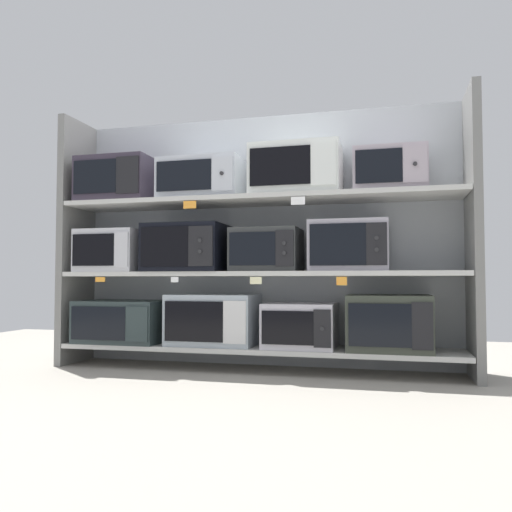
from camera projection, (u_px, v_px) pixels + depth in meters
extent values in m
cube|color=gray|center=(201.00, 409.00, 2.35)|extent=(6.55, 6.00, 0.02)
cube|color=#9EA3A8|center=(264.00, 240.00, 3.57)|extent=(2.75, 0.04, 1.70)
cube|color=slate|center=(76.00, 241.00, 3.68)|extent=(0.05, 0.40, 1.70)
cube|color=slate|center=(474.00, 233.00, 3.04)|extent=(0.05, 0.40, 1.70)
cube|color=beige|center=(256.00, 348.00, 3.32)|extent=(2.55, 0.40, 0.03)
cube|color=#283434|center=(124.00, 321.00, 3.56)|extent=(0.58, 0.41, 0.28)
cube|color=black|center=(98.00, 323.00, 3.37)|extent=(0.39, 0.01, 0.21)
cube|color=#283434|center=(137.00, 324.00, 3.31)|extent=(0.15, 0.01, 0.22)
cube|color=#99A5AF|center=(213.00, 319.00, 3.40)|extent=(0.56, 0.36, 0.33)
cube|color=black|center=(194.00, 321.00, 3.24)|extent=(0.38, 0.01, 0.25)
cube|color=silver|center=(235.00, 322.00, 3.18)|extent=(0.14, 0.01, 0.26)
cube|color=#B7B3BD|center=(300.00, 325.00, 3.26)|extent=(0.44, 0.37, 0.28)
cube|color=black|center=(287.00, 328.00, 3.09)|extent=(0.31, 0.01, 0.20)
cube|color=black|center=(322.00, 329.00, 3.04)|extent=(0.10, 0.01, 0.22)
cylinder|color=#262628|center=(322.00, 329.00, 3.03)|extent=(0.02, 0.01, 0.02)
cube|color=#30352C|center=(389.00, 323.00, 3.13)|extent=(0.49, 0.40, 0.33)
cube|color=black|center=(380.00, 325.00, 2.95)|extent=(0.35, 0.01, 0.24)
cube|color=black|center=(422.00, 326.00, 2.89)|extent=(0.11, 0.01, 0.26)
cube|color=beige|center=(256.00, 274.00, 3.35)|extent=(2.55, 0.40, 0.03)
cube|color=#BBBCC3|center=(115.00, 251.00, 3.60)|extent=(0.43, 0.39, 0.29)
cube|color=black|center=(93.00, 250.00, 3.42)|extent=(0.30, 0.01, 0.21)
cube|color=#BBBCC3|center=(121.00, 249.00, 3.37)|extent=(0.10, 0.01, 0.23)
cube|color=black|center=(188.00, 248.00, 3.47)|extent=(0.51, 0.42, 0.31)
cube|color=black|center=(164.00, 247.00, 3.28)|extent=(0.32, 0.01, 0.25)
cube|color=black|center=(200.00, 246.00, 3.22)|extent=(0.16, 0.01, 0.25)
cylinder|color=#262628|center=(200.00, 251.00, 3.21)|extent=(0.02, 0.01, 0.02)
cylinder|color=#262628|center=(200.00, 240.00, 3.21)|extent=(0.02, 0.01, 0.02)
cube|color=#313434|center=(267.00, 250.00, 3.34)|extent=(0.42, 0.34, 0.27)
cube|color=black|center=(252.00, 249.00, 3.18)|extent=(0.29, 0.01, 0.20)
cube|color=black|center=(284.00, 248.00, 3.13)|extent=(0.11, 0.01, 0.22)
cylinder|color=#262628|center=(284.00, 253.00, 3.12)|extent=(0.02, 0.01, 0.02)
cylinder|color=#262628|center=(284.00, 243.00, 3.12)|extent=(0.02, 0.01, 0.02)
cube|color=#9F9BA7|center=(349.00, 246.00, 3.21)|extent=(0.47, 0.33, 0.31)
cube|color=black|center=(338.00, 244.00, 3.06)|extent=(0.33, 0.01, 0.25)
cube|color=black|center=(377.00, 244.00, 3.00)|extent=(0.12, 0.01, 0.25)
cylinder|color=#262628|center=(377.00, 250.00, 2.99)|extent=(0.02, 0.01, 0.02)
cylinder|color=#262628|center=(376.00, 238.00, 3.00)|extent=(0.02, 0.01, 0.02)
cube|color=orange|center=(100.00, 279.00, 3.39)|extent=(0.07, 0.00, 0.03)
cube|color=white|center=(175.00, 280.00, 3.26)|extent=(0.05, 0.00, 0.03)
cube|color=beige|center=(256.00, 280.00, 3.13)|extent=(0.07, 0.00, 0.04)
cube|color=orange|center=(342.00, 281.00, 3.01)|extent=(0.06, 0.00, 0.05)
cube|color=beige|center=(256.00, 200.00, 3.37)|extent=(2.55, 0.40, 0.03)
cube|color=#312A37|center=(121.00, 182.00, 3.61)|extent=(0.50, 0.40, 0.30)
cube|color=black|center=(95.00, 177.00, 3.43)|extent=(0.31, 0.01, 0.22)
cube|color=black|center=(127.00, 175.00, 3.37)|extent=(0.16, 0.01, 0.24)
cube|color=#B5BAC4|center=(203.00, 180.00, 3.47)|extent=(0.54, 0.33, 0.27)
cube|color=black|center=(184.00, 175.00, 3.31)|extent=(0.37, 0.01, 0.19)
cube|color=#B5BAC4|center=(222.00, 173.00, 3.25)|extent=(0.14, 0.01, 0.22)
cylinder|color=#262628|center=(222.00, 173.00, 3.24)|extent=(0.02, 0.01, 0.02)
cube|color=silver|center=(297.00, 171.00, 3.31)|extent=(0.56, 0.36, 0.32)
cube|color=black|center=(280.00, 166.00, 3.15)|extent=(0.37, 0.01, 0.23)
cube|color=silver|center=(323.00, 164.00, 3.09)|extent=(0.15, 0.01, 0.26)
cube|color=#A599A3|center=(390.00, 171.00, 3.17)|extent=(0.43, 0.33, 0.26)
cube|color=black|center=(379.00, 166.00, 3.02)|extent=(0.27, 0.01, 0.20)
cube|color=#A599A3|center=(415.00, 164.00, 2.97)|extent=(0.14, 0.01, 0.21)
cylinder|color=#262628|center=(415.00, 164.00, 2.96)|extent=(0.02, 0.01, 0.02)
cube|color=orange|center=(190.00, 205.00, 3.26)|extent=(0.08, 0.00, 0.05)
cube|color=white|center=(298.00, 201.00, 3.09)|extent=(0.08, 0.00, 0.05)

